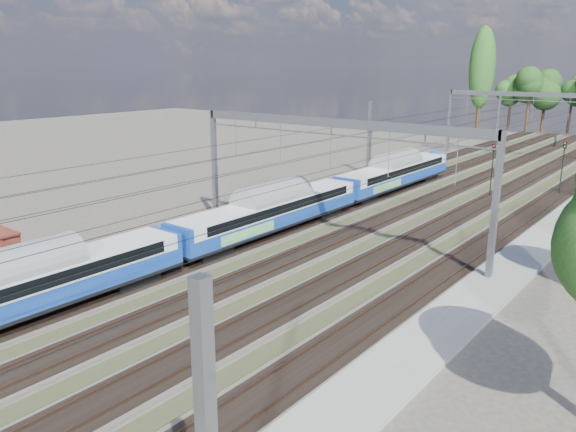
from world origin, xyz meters
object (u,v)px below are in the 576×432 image
Objects in this scene: signal_near at (493,164)px; signal_far at (563,162)px; worker at (555,142)px; emu_train at (269,207)px.

signal_near is 7.31m from signal_far.
signal_far reaches higher than worker.
emu_train is 11.30× the size of signal_near.
signal_far is (13.46, 28.71, 0.98)m from emu_train.
signal_near reaches higher than worker.
signal_near is (3.72, -39.72, 2.33)m from worker.
emu_train is 63.35m from worker.
signal_far reaches higher than emu_train.
worker is 39.96m from signal_near.
emu_train is 31.72m from signal_far.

